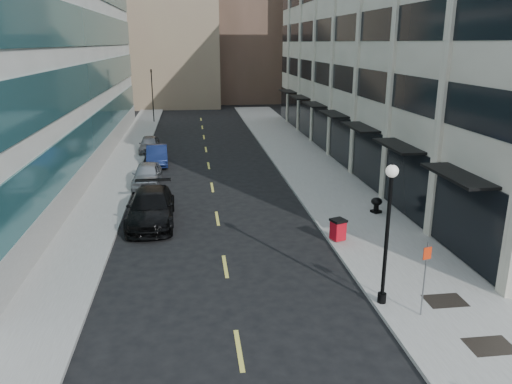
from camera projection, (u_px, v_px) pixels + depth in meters
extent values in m
cube|color=gray|center=(325.00, 182.00, 33.25)|extent=(5.00, 80.00, 0.15)
cube|color=gray|center=(109.00, 190.00, 31.52)|extent=(3.00, 80.00, 0.15)
cube|color=beige|center=(425.00, 43.00, 38.50)|extent=(14.00, 46.00, 18.00)
cube|color=black|center=(334.00, 134.00, 39.66)|extent=(0.18, 46.00, 3.60)
cube|color=black|center=(336.00, 77.00, 38.36)|extent=(0.12, 46.00, 1.80)
cube|color=black|center=(339.00, 29.00, 37.35)|extent=(0.12, 46.00, 1.80)
cube|color=beige|center=(450.00, 43.00, 21.49)|extent=(0.35, 0.60, 18.00)
cube|color=beige|center=(395.00, 43.00, 27.19)|extent=(0.35, 0.60, 18.00)
cube|color=beige|center=(359.00, 43.00, 32.89)|extent=(0.35, 0.60, 18.00)
cube|color=beige|center=(334.00, 43.00, 38.59)|extent=(0.35, 0.60, 18.00)
cube|color=beige|center=(315.00, 43.00, 44.28)|extent=(0.35, 0.60, 18.00)
cube|color=beige|center=(301.00, 43.00, 49.98)|extent=(0.35, 0.60, 18.00)
cube|color=beige|center=(289.00, 42.00, 55.68)|extent=(0.35, 0.60, 18.00)
cube|color=black|center=(457.00, 175.00, 20.04)|extent=(1.30, 4.00, 0.12)
cube|color=black|center=(398.00, 146.00, 25.73)|extent=(1.30, 4.00, 0.12)
cube|color=black|center=(360.00, 127.00, 31.43)|extent=(1.30, 4.00, 0.12)
cube|color=black|center=(333.00, 114.00, 37.13)|extent=(1.30, 4.00, 0.12)
cube|color=black|center=(314.00, 105.00, 42.82)|extent=(1.30, 4.00, 0.12)
cube|color=black|center=(299.00, 97.00, 48.52)|extent=(1.30, 4.00, 0.12)
cube|color=black|center=(288.00, 91.00, 54.22)|extent=(1.30, 4.00, 0.12)
cube|color=gray|center=(102.00, 154.00, 37.75)|extent=(0.20, 46.00, 1.80)
cube|color=#2B6164|center=(100.00, 127.00, 37.14)|extent=(0.14, 45.60, 2.40)
cube|color=#2B6164|center=(95.00, 79.00, 36.13)|extent=(0.14, 45.60, 2.40)
cube|color=#2B6164|center=(91.00, 28.00, 35.12)|extent=(0.14, 45.60, 2.40)
cube|color=#817154|center=(168.00, 7.00, 73.39)|extent=(14.00, 18.00, 28.00)
cube|color=#817154|center=(110.00, 30.00, 82.51)|extent=(12.00, 14.00, 22.00)
cube|color=beige|center=(316.00, 36.00, 75.37)|extent=(10.00, 14.00, 20.00)
cube|color=black|center=(490.00, 346.00, 15.20)|extent=(1.40, 1.00, 0.01)
cube|color=black|center=(445.00, 301.00, 17.86)|extent=(1.40, 1.00, 0.01)
cube|color=#D8CC4C|center=(239.00, 350.00, 15.25)|extent=(0.15, 2.20, 0.01)
cube|color=#D8CC4C|center=(225.00, 266.00, 20.95)|extent=(0.15, 2.20, 0.01)
cube|color=#D8CC4C|center=(217.00, 218.00, 26.65)|extent=(0.15, 2.20, 0.01)
cube|color=#D8CC4C|center=(212.00, 187.00, 32.34)|extent=(0.15, 2.20, 0.01)
cube|color=#D8CC4C|center=(209.00, 166.00, 38.04)|extent=(0.15, 2.20, 0.01)
cube|color=#D8CC4C|center=(206.00, 149.00, 43.74)|extent=(0.15, 2.20, 0.01)
cube|color=#D8CC4C|center=(204.00, 137.00, 49.44)|extent=(0.15, 2.20, 0.01)
cube|color=#D8CC4C|center=(202.00, 127.00, 55.13)|extent=(0.15, 2.20, 0.01)
cube|color=#D8CC4C|center=(201.00, 119.00, 60.83)|extent=(0.15, 2.20, 0.01)
cylinder|color=black|center=(153.00, 97.00, 57.39)|extent=(0.12, 0.12, 6.00)
imported|color=black|center=(151.00, 70.00, 56.53)|extent=(0.66, 0.66, 1.98)
imported|color=black|center=(151.00, 207.00, 25.76)|extent=(2.43, 5.83, 1.68)
imported|color=gray|center=(147.00, 175.00, 32.56)|extent=(1.86, 4.41, 1.49)
imported|color=#14214E|center=(157.00, 155.00, 38.15)|extent=(1.83, 4.55, 1.47)
imported|color=slate|center=(149.00, 144.00, 42.44)|extent=(1.66, 4.09, 1.39)
cube|color=red|center=(338.00, 230.00, 23.20)|extent=(0.72, 0.72, 0.90)
cube|color=black|center=(338.00, 220.00, 23.06)|extent=(0.81, 0.81, 0.11)
cylinder|color=black|center=(332.00, 236.00, 23.58)|extent=(0.05, 0.20, 0.20)
cylinder|color=black|center=(339.00, 236.00, 23.62)|extent=(0.05, 0.20, 0.20)
cylinder|color=black|center=(382.00, 298.00, 17.72)|extent=(0.31, 0.31, 0.35)
cylinder|color=black|center=(387.00, 239.00, 17.06)|extent=(0.14, 0.14, 4.48)
sphere|color=silver|center=(392.00, 171.00, 16.38)|extent=(0.43, 0.43, 0.43)
cone|color=black|center=(393.00, 164.00, 16.31)|extent=(0.12, 0.12, 0.18)
cylinder|color=slate|center=(424.00, 279.00, 16.56)|extent=(0.05, 0.05, 2.67)
cube|color=red|center=(427.00, 253.00, 16.27)|extent=(0.31, 0.10, 0.42)
cube|color=black|center=(376.00, 211.00, 27.11)|extent=(0.60, 0.60, 0.13)
cylinder|color=black|center=(376.00, 207.00, 27.03)|extent=(0.28, 0.28, 0.43)
ellipsoid|color=black|center=(377.00, 201.00, 26.95)|extent=(0.61, 0.61, 0.42)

